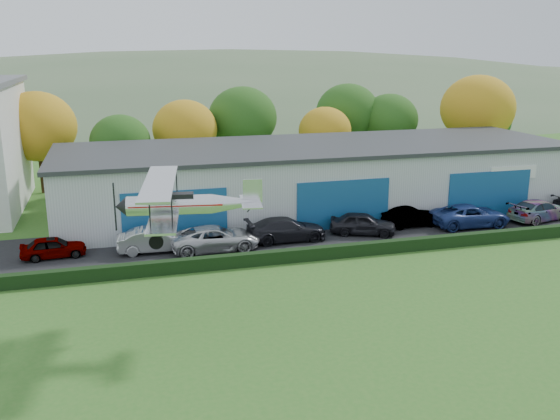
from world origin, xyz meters
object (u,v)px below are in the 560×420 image
object	(u,v)px
car_0	(53,247)
biplane	(182,203)
hangar	(316,177)
car_2	(215,238)
car_5	(412,217)
car_6	(470,216)
car_4	(363,223)
car_3	(286,229)
car_1	(155,240)
car_7	(539,210)

from	to	relation	value
car_0	biplane	size ratio (longest dim) A/B	0.51
hangar	car_2	distance (m)	13.03
car_5	car_0	bearing A→B (deg)	88.65
car_6	biplane	distance (m)	25.09
car_2	car_4	distance (m)	10.59
car_3	car_4	bearing A→B (deg)	-91.03
car_1	car_6	bearing A→B (deg)	-89.23
car_2	car_6	size ratio (longest dim) A/B	0.99
hangar	car_6	world-z (taller)	hangar
car_1	car_4	bearing A→B (deg)	-88.57
biplane	car_2	bearing A→B (deg)	81.67
car_1	hangar	bearing A→B (deg)	-58.73
car_2	biplane	bearing A→B (deg)	162.02
car_2	car_5	xyz separation A→B (m)	(14.79, 1.52, -0.09)
car_0	car_7	bearing A→B (deg)	-96.07
car_0	car_5	xyz separation A→B (m)	(24.75, 0.18, 0.04)
car_4	car_7	bearing A→B (deg)	-68.08
car_1	car_4	world-z (taller)	car_1
car_1	car_2	world-z (taller)	car_2
car_0	car_2	xyz separation A→B (m)	(9.96, -1.34, 0.13)
hangar	car_0	world-z (taller)	hangar
hangar	car_7	distance (m)	17.22
car_0	hangar	bearing A→B (deg)	-74.79
car_2	car_5	world-z (taller)	car_2
car_2	car_6	xyz separation A→B (m)	(18.92, 0.44, 0.01)
car_2	car_5	size ratio (longest dim) A/B	1.33
car_3	biplane	xyz separation A→B (m)	(-8.10, -11.14, 5.12)
car_3	biplane	world-z (taller)	biplane
car_6	biplane	xyz separation A→B (m)	(-22.05, -10.83, 5.11)
car_6	car_3	bearing A→B (deg)	90.93
car_3	car_7	world-z (taller)	car_3
car_2	biplane	xyz separation A→B (m)	(-3.13, -10.39, 5.12)
car_2	car_4	size ratio (longest dim) A/B	1.25
hangar	car_6	bearing A→B (deg)	-41.19
hangar	car_7	size ratio (longest dim) A/B	7.52
car_2	car_3	xyz separation A→B (m)	(4.96, 0.75, -0.00)
hangar	car_0	distance (m)	21.04
car_5	car_7	distance (m)	10.16
car_0	car_3	distance (m)	14.93
car_0	car_3	xyz separation A→B (m)	(14.92, -0.59, 0.13)
car_6	biplane	size ratio (longest dim) A/B	0.76
car_6	car_7	size ratio (longest dim) A/B	1.07
car_2	car_6	world-z (taller)	car_6
hangar	biplane	bearing A→B (deg)	-124.36
car_0	car_2	bearing A→B (deg)	-102.30
car_1	car_4	xyz separation A→B (m)	(14.32, -0.04, -0.01)
car_3	car_7	xyz separation A→B (m)	(19.93, -0.28, -0.01)
car_4	car_6	xyz separation A→B (m)	(8.35, -0.28, 0.03)
car_1	car_0	bearing A→B (deg)	86.19
car_5	biplane	bearing A→B (deg)	121.84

